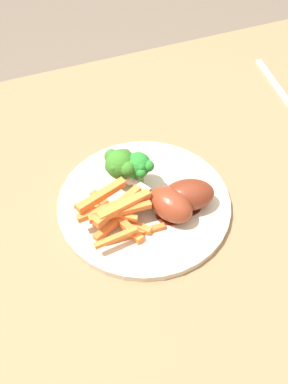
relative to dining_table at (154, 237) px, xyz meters
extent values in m
plane|color=#6B5B4C|center=(0.00, 0.00, -0.65)|extent=(6.00, 6.00, 0.00)
cube|color=#8E6B47|center=(0.00, 0.00, 0.08)|extent=(1.26, 0.89, 0.03)
cylinder|color=brown|center=(-0.57, -0.39, -0.29)|extent=(0.06, 0.06, 0.71)
cylinder|color=beige|center=(0.02, -0.01, 0.10)|extent=(0.28, 0.28, 0.01)
cylinder|color=#84A154|center=(0.04, -0.06, 0.12)|extent=(0.01, 0.01, 0.03)
sphere|color=#357421|center=(0.04, -0.06, 0.15)|extent=(0.05, 0.05, 0.05)
sphere|color=#357421|center=(0.05, -0.05, 0.16)|extent=(0.02, 0.02, 0.02)
sphere|color=#357421|center=(0.03, -0.04, 0.15)|extent=(0.03, 0.03, 0.03)
sphere|color=#357421|center=(0.02, -0.06, 0.15)|extent=(0.02, 0.02, 0.02)
sphere|color=#357421|center=(0.05, -0.06, 0.15)|extent=(0.02, 0.02, 0.02)
sphere|color=#357421|center=(0.02, -0.06, 0.15)|extent=(0.02, 0.02, 0.02)
cylinder|color=#76AA53|center=(0.01, -0.04, 0.12)|extent=(0.02, 0.02, 0.03)
sphere|color=#267F29|center=(0.01, -0.04, 0.15)|extent=(0.04, 0.04, 0.04)
sphere|color=#267F29|center=(0.01, -0.03, 0.16)|extent=(0.02, 0.02, 0.02)
sphere|color=#267F29|center=(0.00, -0.04, 0.15)|extent=(0.02, 0.02, 0.02)
sphere|color=#267F29|center=(0.02, -0.04, 0.15)|extent=(0.02, 0.02, 0.02)
sphere|color=#267F29|center=(0.01, -0.03, 0.15)|extent=(0.02, 0.02, 0.02)
sphere|color=#267F29|center=(0.02, -0.04, 0.16)|extent=(0.02, 0.02, 0.02)
sphere|color=#267F29|center=(0.00, -0.03, 0.15)|extent=(0.02, 0.02, 0.02)
cylinder|color=#75AD4D|center=(0.03, -0.06, 0.11)|extent=(0.01, 0.01, 0.02)
sphere|color=#336926|center=(0.03, -0.06, 0.14)|extent=(0.05, 0.05, 0.05)
sphere|color=#336926|center=(0.02, -0.05, 0.16)|extent=(0.02, 0.02, 0.02)
sphere|color=#336926|center=(0.02, -0.08, 0.15)|extent=(0.02, 0.02, 0.02)
sphere|color=#336926|center=(0.05, -0.08, 0.15)|extent=(0.02, 0.02, 0.02)
sphere|color=#336926|center=(0.02, -0.05, 0.15)|extent=(0.02, 0.02, 0.02)
cube|color=orange|center=(0.06, 0.02, 0.11)|extent=(0.07, 0.08, 0.01)
cube|color=orange|center=(0.07, 0.02, 0.14)|extent=(0.09, 0.05, 0.01)
cube|color=#D1682B|center=(0.08, 0.01, 0.12)|extent=(0.04, 0.10, 0.01)
cube|color=orange|center=(0.09, 0.06, 0.13)|extent=(0.07, 0.01, 0.01)
cube|color=orange|center=(0.07, 0.02, 0.14)|extent=(0.09, 0.02, 0.01)
cube|color=orange|center=(0.08, 0.01, 0.14)|extent=(0.10, 0.02, 0.01)
cube|color=orange|center=(0.09, 0.01, 0.13)|extent=(0.08, 0.07, 0.01)
cube|color=orange|center=(0.09, -0.01, 0.15)|extent=(0.08, 0.04, 0.01)
cube|color=orange|center=(0.06, 0.02, 0.14)|extent=(0.09, 0.03, 0.01)
cube|color=orange|center=(0.07, 0.02, 0.11)|extent=(0.04, 0.09, 0.01)
cube|color=#D1682B|center=(0.05, 0.05, 0.11)|extent=(0.09, 0.01, 0.01)
cube|color=orange|center=(0.07, 0.02, 0.12)|extent=(0.10, 0.05, 0.01)
cylinder|color=#5C1F11|center=(-0.01, 0.03, 0.11)|extent=(0.04, 0.04, 0.00)
ellipsoid|color=maroon|center=(-0.01, 0.03, 0.13)|extent=(0.08, 0.09, 0.05)
cylinder|color=beige|center=(0.02, -0.02, 0.13)|extent=(0.03, 0.04, 0.01)
sphere|color=silver|center=(0.03, -0.04, 0.13)|extent=(0.02, 0.02, 0.02)
cylinder|color=#4D190E|center=(-0.04, 0.03, 0.11)|extent=(0.05, 0.05, 0.00)
ellipsoid|color=maroon|center=(-0.04, 0.03, 0.13)|extent=(0.09, 0.07, 0.05)
cylinder|color=beige|center=(0.02, 0.01, 0.13)|extent=(0.04, 0.02, 0.01)
sphere|color=silver|center=(0.04, 0.01, 0.13)|extent=(0.02, 0.02, 0.02)
cube|color=silver|center=(-0.37, -0.21, 0.10)|extent=(0.05, 0.19, 0.00)
camera|label=1|loc=(0.17, 0.36, 0.60)|focal=36.82mm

